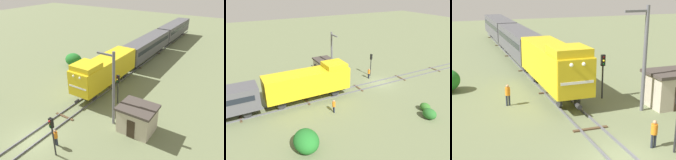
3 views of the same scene
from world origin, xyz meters
TOP-DOWN VIEW (x-y plane):
  - ground_plane at (0.00, 0.00)m, footprint 148.15×148.15m
  - railway_track at (0.00, 0.00)m, footprint 2.40×98.77m
  - locomotive at (0.00, 11.85)m, footprint 2.90×11.60m
  - traffic_signal_near at (3.20, -0.31)m, footprint 0.32×0.34m
  - traffic_signal_mid at (3.40, 9.51)m, footprint 0.32×0.34m
  - worker_near_track at (2.40, 0.59)m, footprint 0.38×0.38m
  - worker_by_signal at (-4.20, 10.39)m, footprint 0.38×0.38m
  - catenary_mast at (4.94, 6.04)m, footprint 1.94×0.28m
  - relay_hut at (7.50, 6.33)m, footprint 3.50×2.90m
  - bush_near at (-8.84, 15.62)m, footprint 2.86×2.34m
  - bush_mid at (-10.50, 1.20)m, footprint 1.65×1.35m
  - bush_far at (-9.06, 0.27)m, footprint 1.34×1.09m

SIDE VIEW (x-z plane):
  - ground_plane at x=0.00m, z-range 0.00..0.00m
  - railway_track at x=0.00m, z-range -0.01..0.15m
  - bush_far at x=-9.06m, z-range 0.00..0.97m
  - bush_mid at x=-10.50m, z-range 0.00..1.20m
  - worker_near_track at x=2.40m, z-range 0.15..1.85m
  - worker_by_signal at x=-4.20m, z-range 0.15..1.85m
  - bush_near at x=-8.84m, z-range 0.00..2.08m
  - relay_hut at x=7.50m, z-range 0.02..2.76m
  - traffic_signal_mid at x=3.40m, z-range 0.73..4.40m
  - traffic_signal_near at x=3.20m, z-range 0.76..4.56m
  - locomotive at x=0.00m, z-range 0.47..5.07m
  - catenary_mast at x=4.94m, z-range 0.24..7.97m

